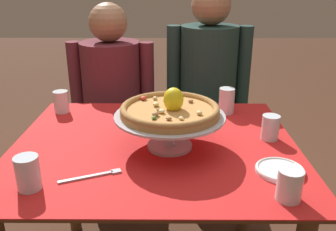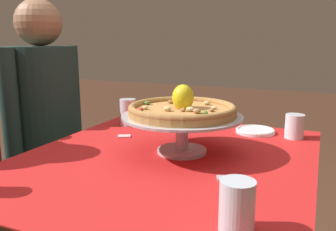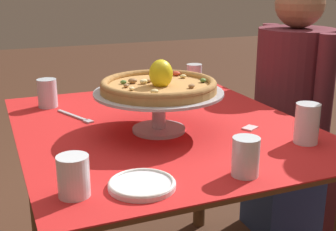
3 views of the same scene
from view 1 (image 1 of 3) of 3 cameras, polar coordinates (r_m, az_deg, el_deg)
The scene contains 13 objects.
dining_table at distance 1.45m, azimuth -2.07°, elevation -8.33°, with size 1.10×0.94×0.72m.
pizza_stand at distance 1.33m, azimuth 0.28°, elevation -1.19°, with size 0.41×0.41×0.13m.
pizza at distance 1.31m, azimuth 0.32°, elevation 1.01°, with size 0.36×0.36×0.10m.
water_glass_back_left at distance 1.77m, azimuth -16.60°, elevation 1.89°, with size 0.07×0.07×0.10m.
water_glass_side_right at distance 1.48m, azimuth 15.94°, elevation -2.03°, with size 0.07×0.07×0.10m.
water_glass_front_left at distance 1.18m, azimuth -21.34°, elevation -8.83°, with size 0.07×0.07×0.11m.
water_glass_back_right at distance 1.71m, azimuth 9.29°, elevation 2.11°, with size 0.07×0.07×0.12m.
water_glass_front_right at distance 1.11m, azimuth 18.73°, elevation -10.72°, with size 0.07×0.07×0.10m.
side_plate at distance 1.26m, azimuth 17.37°, elevation -8.24°, with size 0.16×0.16×0.02m.
dinner_fork at distance 1.20m, azimuth -11.68°, elevation -9.34°, with size 0.20×0.09×0.01m.
sugar_packet at distance 1.63m, azimuth 3.53°, elevation -0.49°, with size 0.05×0.04×0.01m, color beige.
diner_left at distance 2.18m, azimuth -8.71°, elevation 0.98°, with size 0.50×0.35×1.20m.
diner_right at distance 2.17m, azimuth 6.23°, elevation 2.23°, with size 0.49×0.34×1.29m.
Camera 1 is at (0.06, -1.26, 1.33)m, focal length 38.32 mm.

